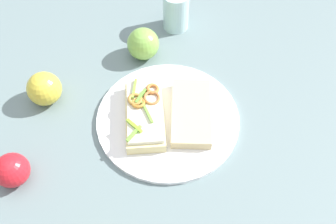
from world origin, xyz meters
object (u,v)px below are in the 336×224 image
Objects in this scene: drinking_glass at (176,11)px; bread_slice_side at (191,113)px; plate at (168,119)px; sandwich at (145,113)px; apple_3 at (44,89)px; apple_0 at (12,170)px; apple_2 at (143,44)px.

bread_slice_side is at bearing -29.14° from drinking_glass.
sandwich reaches higher than plate.
plate is at bearing 96.21° from bread_slice_side.
apple_3 is at bearing 82.45° from bread_slice_side.
sandwich is 2.82× the size of apple_0.
apple_2 is 1.03× the size of apple_3.
drinking_glass is (-0.27, 0.15, 0.03)m from bread_slice_side.
apple_2 is 0.26m from apple_3.
plate is 0.29m from apple_3.
drinking_glass reaches higher than apple_0.
sandwich is 0.24m from apple_3.
sandwich is 0.10m from bread_slice_side.
apple_3 is (-0.01, -0.26, -0.00)m from apple_2.
sandwich is 2.51× the size of apple_3.
sandwich is at bearing 84.24° from apple_0.
drinking_glass is (-0.22, 0.24, 0.02)m from sandwich.
apple_2 reaches higher than apple_0.
apple_3 is 0.76× the size of drinking_glass.
plate is at bearing -17.70° from apple_2.
apple_3 is (-0.15, 0.14, 0.00)m from apple_0.
apple_0 is 0.89× the size of apple_3.
apple_0 is 0.86× the size of apple_2.
apple_3 is at bearing -91.65° from apple_2.
drinking_glass is (-0.04, 0.13, 0.01)m from apple_2.
drinking_glass reaches higher than plate.
plate is 3.98× the size of apple_2.
drinking_glass reaches higher than apple_2.
apple_3 is (-0.21, -0.20, 0.03)m from plate.
plate is 4.61× the size of apple_0.
bread_slice_side is (0.05, 0.09, -0.01)m from sandwich.
apple_2 is (-0.20, 0.06, 0.03)m from plate.
apple_3 is at bearing 70.70° from sandwich.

